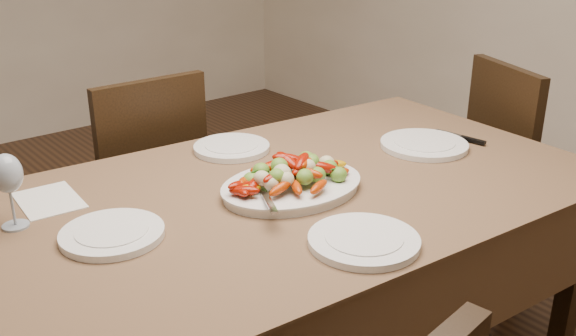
% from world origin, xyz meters
% --- Properties ---
extents(dining_table, '(1.92, 1.19, 0.76)m').
position_xyz_m(dining_table, '(0.20, -0.14, 0.38)').
color(dining_table, brown).
rests_on(dining_table, ground).
extents(chair_far, '(0.42, 0.42, 0.95)m').
position_xyz_m(chair_far, '(0.14, 0.72, 0.47)').
color(chair_far, black).
rests_on(chair_far, ground).
extents(chair_right, '(0.55, 0.55, 0.95)m').
position_xyz_m(chair_right, '(1.45, -0.20, 0.47)').
color(chair_right, black).
rests_on(chair_right, ground).
extents(serving_platter, '(0.43, 0.33, 0.02)m').
position_xyz_m(serving_platter, '(0.19, -0.16, 0.77)').
color(serving_platter, white).
rests_on(serving_platter, dining_table).
extents(roasted_vegetables, '(0.35, 0.25, 0.09)m').
position_xyz_m(roasted_vegetables, '(0.19, -0.16, 0.83)').
color(roasted_vegetables, '#810F02').
rests_on(roasted_vegetables, serving_platter).
extents(serving_spoon, '(0.28, 0.18, 0.03)m').
position_xyz_m(serving_spoon, '(0.12, -0.20, 0.81)').
color(serving_spoon, '#9EA0A8').
rests_on(serving_spoon, serving_platter).
extents(plate_left, '(0.25, 0.25, 0.02)m').
position_xyz_m(plate_left, '(-0.31, -0.10, 0.77)').
color(plate_left, white).
rests_on(plate_left, dining_table).
extents(plate_right, '(0.29, 0.29, 0.02)m').
position_xyz_m(plate_right, '(0.76, -0.16, 0.77)').
color(plate_right, white).
rests_on(plate_right, dining_table).
extents(plate_far, '(0.25, 0.25, 0.02)m').
position_xyz_m(plate_far, '(0.25, 0.21, 0.77)').
color(plate_far, white).
rests_on(plate_far, dining_table).
extents(plate_near, '(0.27, 0.27, 0.02)m').
position_xyz_m(plate_near, '(0.13, -0.50, 0.77)').
color(plate_near, white).
rests_on(plate_near, dining_table).
extents(wine_glass, '(0.08, 0.08, 0.20)m').
position_xyz_m(wine_glass, '(-0.47, 0.11, 0.86)').
color(wine_glass, '#8C99A5').
rests_on(wine_glass, dining_table).
extents(menu_card, '(0.17, 0.22, 0.00)m').
position_xyz_m(menu_card, '(-0.35, 0.21, 0.76)').
color(menu_card, silver).
rests_on(menu_card, dining_table).
extents(table_knife, '(0.04, 0.20, 0.01)m').
position_xyz_m(table_knife, '(0.92, -0.20, 0.76)').
color(table_knife, '#9EA0A8').
rests_on(table_knife, dining_table).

